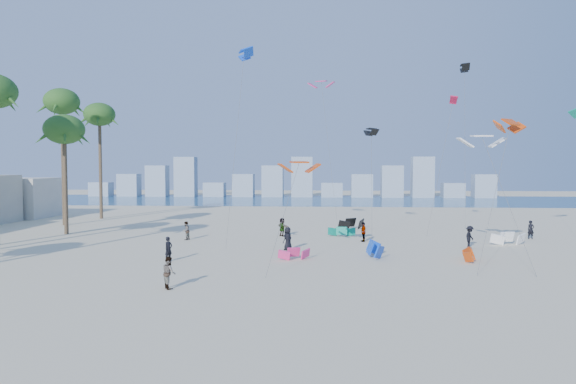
{
  "coord_description": "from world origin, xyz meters",
  "views": [
    {
      "loc": [
        5.77,
        -24.0,
        6.6
      ],
      "look_at": [
        3.0,
        16.0,
        4.5
      ],
      "focal_mm": 31.63,
      "sensor_mm": 36.0,
      "label": 1
    }
  ],
  "objects": [
    {
      "name": "distant_skyline",
      "position": [
        -1.19,
        82.0,
        3.09
      ],
      "size": [
        85.0,
        3.0,
        8.4
      ],
      "color": "#9EADBF",
      "rests_on": "ground"
    },
    {
      "name": "flying_kites",
      "position": [
        13.86,
        21.08,
        11.97
      ],
      "size": [
        32.38,
        32.43,
        18.36
      ],
      "color": "#DA420B",
      "rests_on": "ground"
    },
    {
      "name": "kitesurfer_near",
      "position": [
        -4.81,
        9.89,
        0.86
      ],
      "size": [
        0.66,
        0.74,
        1.71
      ],
      "primitive_type": "imported",
      "rotation": [
        0.0,
        0.0,
        1.06
      ],
      "color": "black",
      "rests_on": "ground"
    },
    {
      "name": "ocean",
      "position": [
        0.0,
        72.0,
        0.01
      ],
      "size": [
        220.0,
        220.0,
        0.0
      ],
      "primitive_type": "plane",
      "color": "navy",
      "rests_on": "ground"
    },
    {
      "name": "grounded_kites",
      "position": [
        11.46,
        18.63,
        0.47
      ],
      "size": [
        20.47,
        20.13,
        1.05
      ],
      "color": "#EA3481",
      "rests_on": "ground"
    },
    {
      "name": "ground",
      "position": [
        0.0,
        0.0,
        0.0
      ],
      "size": [
        220.0,
        220.0,
        0.0
      ],
      "primitive_type": "plane",
      "color": "beige",
      "rests_on": "ground"
    },
    {
      "name": "kitesurfers_far",
      "position": [
        7.31,
        19.41,
        0.86
      ],
      "size": [
        31.52,
        9.04,
        1.79
      ],
      "color": "black",
      "rests_on": "ground"
    },
    {
      "name": "kitesurfer_mid",
      "position": [
        -2.46,
        2.39,
        0.86
      ],
      "size": [
        1.0,
        1.06,
        1.73
      ],
      "primitive_type": "imported",
      "rotation": [
        0.0,
        0.0,
        2.13
      ],
      "color": "gray",
      "rests_on": "ground"
    }
  ]
}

